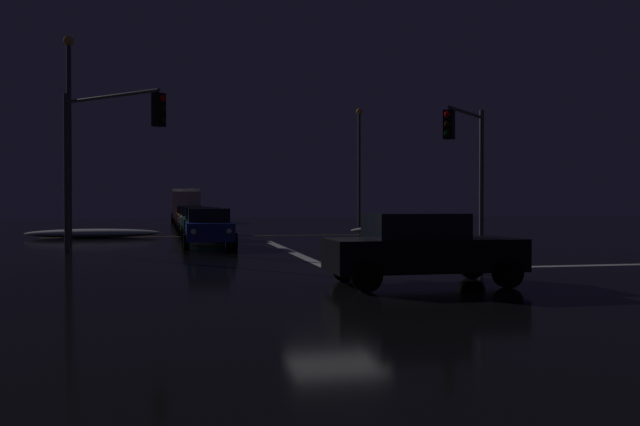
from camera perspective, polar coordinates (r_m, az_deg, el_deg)
ground at (r=17.55m, az=1.34°, el=-5.16°), size 120.00×120.00×0.10m
stop_line_north at (r=24.90m, az=-2.65°, el=-3.25°), size 0.35×12.83×0.01m
centre_line_ns at (r=36.38m, az=-5.61°, el=-1.94°), size 22.00×0.15×0.01m
crosswalk_bar_east at (r=20.67m, az=22.45°, el=-4.16°), size 12.83×0.40×0.01m
snow_bank_left_curb at (r=36.07m, az=-18.82°, el=-1.65°), size 6.71×1.50×0.46m
snow_bank_right_curb at (r=37.49m, az=7.28°, el=-1.46°), size 6.23×1.50×0.53m
sedan_blue at (r=27.17m, az=-9.51°, el=-1.23°), size 2.02×4.33×1.57m
sedan_green at (r=33.10m, az=-10.09°, el=-0.85°), size 2.02×4.33×1.57m
sedan_white at (r=38.56m, az=-10.55°, el=-0.61°), size 2.02×4.33×1.57m
sedan_silver at (r=44.66m, az=-10.94°, el=-0.41°), size 2.02×4.33×1.57m
sedan_orange at (r=50.83m, az=-11.24°, el=-0.25°), size 2.02×4.33×1.57m
sedan_red at (r=56.10m, az=-10.99°, el=-0.14°), size 2.02×4.33×1.57m
box_truck at (r=63.37m, az=-11.40°, el=0.79°), size 2.68×8.28×3.08m
sedan_black_crossing at (r=14.76m, az=8.68°, el=-3.00°), size 4.33×2.02×1.57m
traffic_signal_nw at (r=23.66m, az=-17.91°, el=6.06°), size 3.60×3.60×5.66m
traffic_signal_ne at (r=26.23m, az=12.54°, el=5.26°), size 2.76×2.76×5.54m
streetlamp_left_near at (r=30.65m, az=-20.70°, el=7.12°), size 0.44×0.44×8.93m
streetlamp_right_far at (r=47.92m, az=3.38°, el=4.68°), size 0.44×0.44×8.56m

